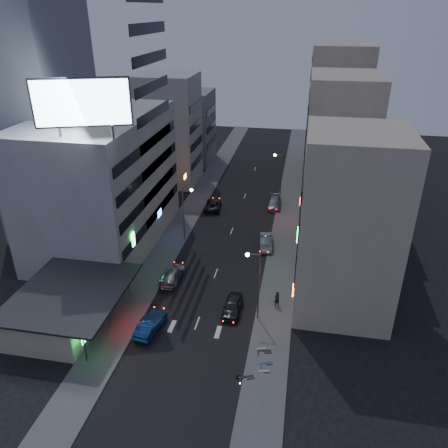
% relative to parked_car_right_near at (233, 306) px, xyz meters
% --- Properties ---
extents(ground, '(180.00, 180.00, 0.00)m').
position_rel_parked_car_right_near_xyz_m(ground, '(-3.43, -6.62, -0.80)').
color(ground, black).
rests_on(ground, ground).
extents(sidewalk_left, '(4.00, 120.00, 0.12)m').
position_rel_parked_car_right_near_xyz_m(sidewalk_left, '(-11.43, 23.38, -0.74)').
color(sidewalk_left, '#4C4C4F').
rests_on(sidewalk_left, ground).
extents(sidewalk_right, '(4.00, 120.00, 0.12)m').
position_rel_parked_car_right_near_xyz_m(sidewalk_right, '(4.57, 23.38, -0.74)').
color(sidewalk_right, '#4C4C4F').
rests_on(sidewalk_right, ground).
extents(food_court, '(11.00, 13.00, 3.88)m').
position_rel_parked_car_right_near_xyz_m(food_court, '(-17.33, -4.62, 1.18)').
color(food_court, beige).
rests_on(food_court, ground).
extents(white_building, '(14.00, 24.00, 18.00)m').
position_rel_parked_car_right_near_xyz_m(white_building, '(-20.43, 13.38, 8.20)').
color(white_building, '#B3B3AE').
rests_on(white_building, ground).
extents(grey_tower, '(10.00, 14.00, 34.00)m').
position_rel_parked_car_right_near_xyz_m(grey_tower, '(-29.43, 16.38, 16.20)').
color(grey_tower, slate).
rests_on(grey_tower, ground).
extents(shophouse_near, '(10.00, 11.00, 20.00)m').
position_rel_parked_car_right_near_xyz_m(shophouse_near, '(11.57, 3.88, 9.20)').
color(shophouse_near, beige).
rests_on(shophouse_near, ground).
extents(shophouse_mid, '(11.00, 12.00, 16.00)m').
position_rel_parked_car_right_near_xyz_m(shophouse_mid, '(12.07, 15.38, 7.20)').
color(shophouse_mid, gray).
rests_on(shophouse_mid, ground).
extents(shophouse_far, '(10.00, 14.00, 22.00)m').
position_rel_parked_car_right_near_xyz_m(shophouse_far, '(11.57, 28.38, 10.20)').
color(shophouse_far, beige).
rests_on(shophouse_far, ground).
extents(far_left_a, '(11.00, 10.00, 20.00)m').
position_rel_parked_car_right_near_xyz_m(far_left_a, '(-18.93, 38.38, 9.20)').
color(far_left_a, '#B3B3AE').
rests_on(far_left_a, ground).
extents(far_left_b, '(12.00, 10.00, 15.00)m').
position_rel_parked_car_right_near_xyz_m(far_left_b, '(-19.43, 51.38, 6.70)').
color(far_left_b, slate).
rests_on(far_left_b, ground).
extents(far_right_a, '(11.00, 12.00, 18.00)m').
position_rel_parked_car_right_near_xyz_m(far_right_a, '(12.07, 43.38, 8.20)').
color(far_right_a, gray).
rests_on(far_right_a, ground).
extents(far_right_b, '(12.00, 12.00, 24.00)m').
position_rel_parked_car_right_near_xyz_m(far_right_b, '(12.57, 57.38, 11.20)').
color(far_right_b, beige).
rests_on(far_right_b, ground).
extents(billboard, '(9.52, 3.75, 6.20)m').
position_rel_parked_car_right_near_xyz_m(billboard, '(-16.42, 3.36, 20.86)').
color(billboard, '#595B60').
rests_on(billboard, white_building).
extents(street_lamp_right_near, '(1.60, 0.44, 8.02)m').
position_rel_parked_car_right_near_xyz_m(street_lamp_right_near, '(2.47, -0.62, 4.56)').
color(street_lamp_right_near, '#595B60').
rests_on(street_lamp_right_near, sidewalk_right).
extents(street_lamp_left, '(1.60, 0.44, 8.02)m').
position_rel_parked_car_right_near_xyz_m(street_lamp_left, '(-9.33, 15.38, 4.56)').
color(street_lamp_left, '#595B60').
rests_on(street_lamp_left, sidewalk_left).
extents(street_lamp_right_far, '(1.60, 0.44, 8.02)m').
position_rel_parked_car_right_near_xyz_m(street_lamp_right_far, '(2.47, 33.38, 4.56)').
color(street_lamp_right_far, '#595B60').
rests_on(street_lamp_right_far, sidewalk_right).
extents(parked_car_right_near, '(1.96, 4.74, 1.60)m').
position_rel_parked_car_right_near_xyz_m(parked_car_right_near, '(0.00, 0.00, 0.00)').
color(parked_car_right_near, '#26262B').
rests_on(parked_car_right_near, ground).
extents(parked_car_right_mid, '(2.23, 5.05, 1.61)m').
position_rel_parked_car_right_near_xyz_m(parked_car_right_mid, '(2.17, 15.37, 0.00)').
color(parked_car_right_mid, '#93979B').
rests_on(parked_car_right_mid, ground).
extents(parked_car_left, '(2.91, 5.45, 1.46)m').
position_rel_parked_car_right_near_xyz_m(parked_car_left, '(-7.92, 26.96, -0.07)').
color(parked_car_left, '#27262B').
rests_on(parked_car_left, ground).
extents(parked_car_right_far, '(2.33, 5.35, 1.53)m').
position_rel_parked_car_right_near_xyz_m(parked_car_right_far, '(2.17, 29.42, -0.04)').
color(parked_car_right_far, gray).
rests_on(parked_car_right_far, ground).
extents(road_car_blue, '(2.28, 5.05, 1.61)m').
position_rel_parked_car_right_near_xyz_m(road_car_blue, '(-7.90, -4.66, 0.00)').
color(road_car_blue, navy).
rests_on(road_car_blue, ground).
extents(road_car_silver, '(2.33, 5.53, 1.59)m').
position_rel_parked_car_right_near_xyz_m(road_car_silver, '(-8.43, 4.95, -0.01)').
color(road_car_silver, '#AEAFB7').
rests_on(road_car_silver, ground).
extents(person, '(0.82, 0.75, 1.88)m').
position_rel_parked_car_right_near_xyz_m(person, '(4.72, 1.91, 0.26)').
color(person, black).
rests_on(person, sidewalk_right).
extents(scooter_black_a, '(1.38, 2.13, 1.24)m').
position_rel_parked_car_right_near_xyz_m(scooter_black_a, '(3.44, -8.90, -0.06)').
color(scooter_black_a, black).
rests_on(scooter_black_a, sidewalk_right).
extents(scooter_silver_a, '(0.89, 1.73, 1.01)m').
position_rel_parked_car_right_near_xyz_m(scooter_silver_a, '(4.83, -8.05, -0.18)').
color(scooter_silver_a, '#B0B5B9').
rests_on(scooter_silver_a, sidewalk_right).
extents(scooter_blue, '(1.18, 1.85, 1.07)m').
position_rel_parked_car_right_near_xyz_m(scooter_blue, '(4.93, -6.93, -0.15)').
color(scooter_blue, navy).
rests_on(scooter_blue, sidewalk_right).
extents(scooter_black_b, '(1.00, 2.13, 1.25)m').
position_rel_parked_car_right_near_xyz_m(scooter_black_b, '(4.79, -5.36, -0.06)').
color(scooter_black_b, black).
rests_on(scooter_black_b, sidewalk_right).
extents(scooter_silver_b, '(1.00, 1.71, 0.99)m').
position_rel_parked_car_right_near_xyz_m(scooter_silver_b, '(4.24, -5.09, -0.19)').
color(scooter_silver_b, '#B5B9BE').
rests_on(scooter_silver_b, sidewalk_right).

